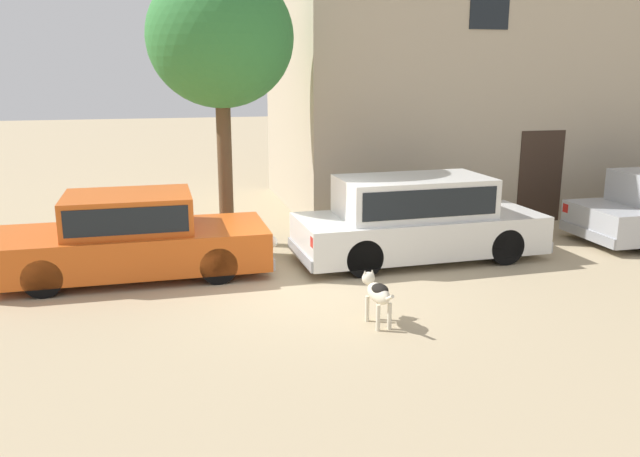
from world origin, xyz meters
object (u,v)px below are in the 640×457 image
at_px(parked_sedan_second, 417,217).
at_px(acacia_tree_left, 221,39).
at_px(parked_sedan_nearest, 132,235).
at_px(stray_dog_spotted, 377,292).

height_order(parked_sedan_second, acacia_tree_left, acacia_tree_left).
bearing_deg(parked_sedan_nearest, stray_dog_spotted, -43.44).
bearing_deg(parked_sedan_second, parked_sedan_nearest, 175.62).
bearing_deg(acacia_tree_left, parked_sedan_nearest, -135.44).
height_order(parked_sedan_nearest, stray_dog_spotted, parked_sedan_nearest).
relative_size(stray_dog_spotted, acacia_tree_left, 0.18).
distance_m(parked_sedan_nearest, stray_dog_spotted, 4.54).
height_order(parked_sedan_second, stray_dog_spotted, parked_sedan_second).
relative_size(parked_sedan_nearest, stray_dog_spotted, 4.92).
distance_m(parked_sedan_second, stray_dog_spotted, 3.37).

